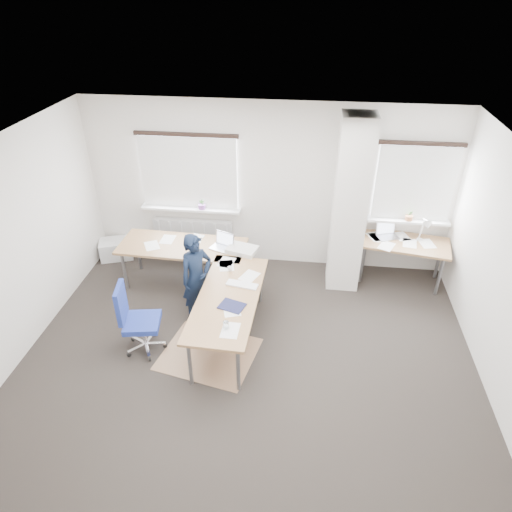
# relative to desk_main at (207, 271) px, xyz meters

# --- Properties ---
(ground) EXTENTS (6.00, 6.00, 0.00)m
(ground) POSITION_rel_desk_main_xyz_m (0.73, -0.99, -0.69)
(ground) COLOR black
(ground) RESTS_ON ground
(room_shell) EXTENTS (6.04, 5.04, 2.82)m
(room_shell) POSITION_rel_desk_main_xyz_m (0.91, -0.54, 1.05)
(room_shell) COLOR silver
(room_shell) RESTS_ON ground
(floor_mat) EXTENTS (1.40, 1.26, 0.01)m
(floor_mat) POSITION_rel_desk_main_xyz_m (0.20, -0.98, -0.69)
(floor_mat) COLOR #997253
(floor_mat) RESTS_ON ground
(white_crate) EXTENTS (0.66, 0.56, 0.33)m
(white_crate) POSITION_rel_desk_main_xyz_m (-1.97, 1.26, -0.52)
(white_crate) COLOR white
(white_crate) RESTS_ON ground
(desk_main) EXTENTS (2.41, 2.68, 0.96)m
(desk_main) POSITION_rel_desk_main_xyz_m (0.00, 0.00, 0.00)
(desk_main) COLOR olive
(desk_main) RESTS_ON ground
(desk_side) EXTENTS (1.50, 0.93, 1.22)m
(desk_side) POSITION_rel_desk_main_xyz_m (2.98, 1.15, -0.01)
(desk_side) COLOR olive
(desk_side) RESTS_ON ground
(task_chair) EXTENTS (0.57, 0.57, 1.04)m
(task_chair) POSITION_rel_desk_main_xyz_m (-0.72, -0.98, -0.40)
(task_chair) COLOR navy
(task_chair) RESTS_ON ground
(person) EXTENTS (0.59, 0.59, 1.37)m
(person) POSITION_rel_desk_main_xyz_m (-0.11, -0.18, -0.01)
(person) COLOR black
(person) RESTS_ON ground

